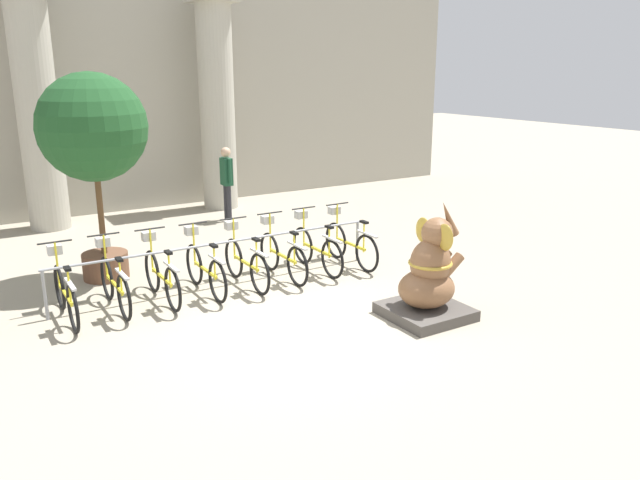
{
  "coord_description": "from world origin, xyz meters",
  "views": [
    {
      "loc": [
        -4.05,
        -7.23,
        3.53
      ],
      "look_at": [
        0.71,
        0.49,
        1.0
      ],
      "focal_mm": 35.0,
      "sensor_mm": 36.0,
      "label": 1
    }
  ],
  "objects_px": {
    "bicycle_0": "(65,292)",
    "person_pedestrian": "(227,177)",
    "bicycle_4": "(245,261)",
    "bicycle_7": "(350,243)",
    "bicycle_3": "(205,268)",
    "bicycle_6": "(316,248)",
    "elephant_statue": "(429,279)",
    "bicycle_2": "(161,275)",
    "bicycle_5": "(282,254)",
    "potted_tree": "(93,134)",
    "bicycle_1": "(114,283)"
  },
  "relations": [
    {
      "from": "bicycle_5",
      "to": "potted_tree",
      "type": "distance_m",
      "value": 3.67
    },
    {
      "from": "bicycle_2",
      "to": "bicycle_7",
      "type": "relative_size",
      "value": 1.0
    },
    {
      "from": "bicycle_5",
      "to": "potted_tree",
      "type": "height_order",
      "value": "potted_tree"
    },
    {
      "from": "bicycle_0",
      "to": "bicycle_7",
      "type": "relative_size",
      "value": 1.0
    },
    {
      "from": "bicycle_3",
      "to": "person_pedestrian",
      "type": "bearing_deg",
      "value": 62.22
    },
    {
      "from": "bicycle_1",
      "to": "bicycle_5",
      "type": "bearing_deg",
      "value": -0.82
    },
    {
      "from": "elephant_statue",
      "to": "bicycle_2",
      "type": "bearing_deg",
      "value": 139.28
    },
    {
      "from": "bicycle_1",
      "to": "elephant_statue",
      "type": "distance_m",
      "value": 4.67
    },
    {
      "from": "bicycle_1",
      "to": "bicycle_3",
      "type": "distance_m",
      "value": 1.41
    },
    {
      "from": "bicycle_3",
      "to": "bicycle_6",
      "type": "relative_size",
      "value": 1.0
    },
    {
      "from": "bicycle_0",
      "to": "potted_tree",
      "type": "height_order",
      "value": "potted_tree"
    },
    {
      "from": "bicycle_2",
      "to": "bicycle_7",
      "type": "bearing_deg",
      "value": -0.1
    },
    {
      "from": "bicycle_2",
      "to": "elephant_statue",
      "type": "distance_m",
      "value": 4.09
    },
    {
      "from": "bicycle_4",
      "to": "person_pedestrian",
      "type": "relative_size",
      "value": 0.98
    },
    {
      "from": "elephant_statue",
      "to": "bicycle_5",
      "type": "bearing_deg",
      "value": 110.27
    },
    {
      "from": "bicycle_4",
      "to": "bicycle_2",
      "type": "bearing_deg",
      "value": 178.41
    },
    {
      "from": "bicycle_3",
      "to": "bicycle_5",
      "type": "relative_size",
      "value": 1.0
    },
    {
      "from": "bicycle_2",
      "to": "bicycle_6",
      "type": "bearing_deg",
      "value": 0.51
    },
    {
      "from": "bicycle_3",
      "to": "person_pedestrian",
      "type": "relative_size",
      "value": 0.98
    },
    {
      "from": "bicycle_7",
      "to": "bicycle_0",
      "type": "bearing_deg",
      "value": -179.75
    },
    {
      "from": "bicycle_0",
      "to": "bicycle_4",
      "type": "xyz_separation_m",
      "value": [
        2.82,
        -0.01,
        0.0
      ]
    },
    {
      "from": "bicycle_0",
      "to": "bicycle_1",
      "type": "xyz_separation_m",
      "value": [
        0.71,
        0.06,
        0.0
      ]
    },
    {
      "from": "bicycle_6",
      "to": "elephant_statue",
      "type": "height_order",
      "value": "elephant_statue"
    },
    {
      "from": "potted_tree",
      "to": "elephant_statue",
      "type": "bearing_deg",
      "value": -49.71
    },
    {
      "from": "bicycle_0",
      "to": "bicycle_3",
      "type": "relative_size",
      "value": 1.0
    },
    {
      "from": "bicycle_6",
      "to": "person_pedestrian",
      "type": "height_order",
      "value": "person_pedestrian"
    },
    {
      "from": "bicycle_4",
      "to": "bicycle_7",
      "type": "bearing_deg",
      "value": 0.89
    },
    {
      "from": "bicycle_1",
      "to": "person_pedestrian",
      "type": "height_order",
      "value": "person_pedestrian"
    },
    {
      "from": "bicycle_3",
      "to": "elephant_statue",
      "type": "height_order",
      "value": "elephant_statue"
    },
    {
      "from": "bicycle_4",
      "to": "bicycle_5",
      "type": "bearing_deg",
      "value": 2.41
    },
    {
      "from": "bicycle_3",
      "to": "bicycle_4",
      "type": "height_order",
      "value": "same"
    },
    {
      "from": "bicycle_2",
      "to": "bicycle_4",
      "type": "height_order",
      "value": "same"
    },
    {
      "from": "bicycle_6",
      "to": "potted_tree",
      "type": "distance_m",
      "value": 4.19
    },
    {
      "from": "person_pedestrian",
      "to": "bicycle_6",
      "type": "bearing_deg",
      "value": -92.28
    },
    {
      "from": "bicycle_3",
      "to": "bicycle_7",
      "type": "relative_size",
      "value": 1.0
    },
    {
      "from": "bicycle_3",
      "to": "potted_tree",
      "type": "height_order",
      "value": "potted_tree"
    },
    {
      "from": "bicycle_1",
      "to": "bicycle_3",
      "type": "height_order",
      "value": "same"
    },
    {
      "from": "bicycle_2",
      "to": "person_pedestrian",
      "type": "bearing_deg",
      "value": 55.32
    },
    {
      "from": "bicycle_2",
      "to": "person_pedestrian",
      "type": "relative_size",
      "value": 0.98
    },
    {
      "from": "bicycle_6",
      "to": "bicycle_7",
      "type": "bearing_deg",
      "value": -2.56
    },
    {
      "from": "bicycle_2",
      "to": "bicycle_1",
      "type": "bearing_deg",
      "value": 177.5
    },
    {
      "from": "bicycle_3",
      "to": "bicycle_5",
      "type": "height_order",
      "value": "same"
    },
    {
      "from": "bicycle_3",
      "to": "bicycle_5",
      "type": "distance_m",
      "value": 1.41
    },
    {
      "from": "bicycle_6",
      "to": "potted_tree",
      "type": "bearing_deg",
      "value": 155.12
    },
    {
      "from": "bicycle_0",
      "to": "person_pedestrian",
      "type": "height_order",
      "value": "person_pedestrian"
    },
    {
      "from": "bicycle_5",
      "to": "potted_tree",
      "type": "bearing_deg",
      "value": 148.92
    },
    {
      "from": "potted_tree",
      "to": "bicycle_2",
      "type": "bearing_deg",
      "value": -72.72
    },
    {
      "from": "bicycle_3",
      "to": "bicycle_4",
      "type": "xyz_separation_m",
      "value": [
        0.71,
        -0.02,
        0.0
      ]
    },
    {
      "from": "bicycle_2",
      "to": "bicycle_4",
      "type": "distance_m",
      "value": 1.41
    },
    {
      "from": "bicycle_0",
      "to": "person_pedestrian",
      "type": "relative_size",
      "value": 0.98
    }
  ]
}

